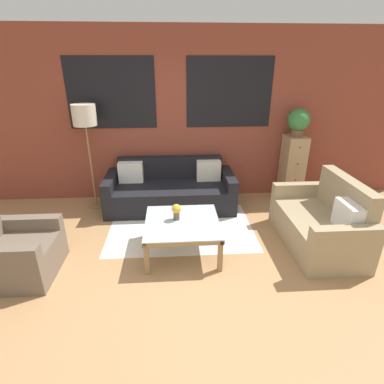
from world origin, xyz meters
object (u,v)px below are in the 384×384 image
settee_vintage (321,224)px  potted_plant (299,121)px  drawer_cabinet (292,168)px  flower_vase (176,211)px  coffee_table (182,226)px  couch_dark (170,191)px  armchair_corner (15,253)px  floor_lamp (85,120)px

settee_vintage → potted_plant: 1.85m
drawer_cabinet → potted_plant: 0.81m
flower_vase → coffee_table: bearing=-42.2°
flower_vase → potted_plant: bearing=36.3°
couch_dark → flower_vase: size_ratio=10.08×
coffee_table → potted_plant: potted_plant is taller
armchair_corner → drawer_cabinet: drawer_cabinet is taller
armchair_corner → flower_vase: size_ratio=4.06×
floor_lamp → flower_vase: (1.35, -1.37, -0.89)m
settee_vintage → drawer_cabinet: drawer_cabinet is taller
drawer_cabinet → settee_vintage: bearing=-95.7°
armchair_corner → coffee_table: bearing=9.6°
potted_plant → settee_vintage: bearing=-95.7°
drawer_cabinet → floor_lamp: bearing=-177.8°
drawer_cabinet → potted_plant: size_ratio=2.51×
settee_vintage → floor_lamp: size_ratio=0.85×
flower_vase → drawer_cabinet: bearing=36.3°
couch_dark → armchair_corner: size_ratio=2.48×
couch_dark → potted_plant: (2.12, 0.21, 1.09)m
couch_dark → coffee_table: 1.36m
coffee_table → couch_dark: bearing=96.3°
drawer_cabinet → potted_plant: (-0.00, 0.00, 0.81)m
couch_dark → potted_plant: potted_plant is taller
drawer_cabinet → flower_vase: (-2.04, -1.50, -0.00)m
couch_dark → armchair_corner: (-1.75, -1.67, -0.00)m
settee_vintage → armchair_corner: size_ratio=1.70×
couch_dark → potted_plant: 2.40m
couch_dark → drawer_cabinet: drawer_cabinet is taller
settee_vintage → floor_lamp: bearing=156.8°
floor_lamp → couch_dark: bearing=-3.7°
armchair_corner → potted_plant: bearing=25.9°
armchair_corner → floor_lamp: bearing=74.6°
potted_plant → flower_vase: (-2.04, -1.50, -0.81)m
couch_dark → settee_vintage: bearing=-33.5°
armchair_corner → coffee_table: (1.90, 0.32, 0.10)m
flower_vase → floor_lamp: bearing=134.5°
settee_vintage → drawer_cabinet: (0.15, 1.51, 0.25)m
couch_dark → flower_vase: couch_dark is taller
settee_vintage → flower_vase: 1.90m
coffee_table → flower_vase: bearing=137.8°
settee_vintage → flower_vase: (-1.89, 0.01, 0.25)m
floor_lamp → drawer_cabinet: bearing=2.2°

